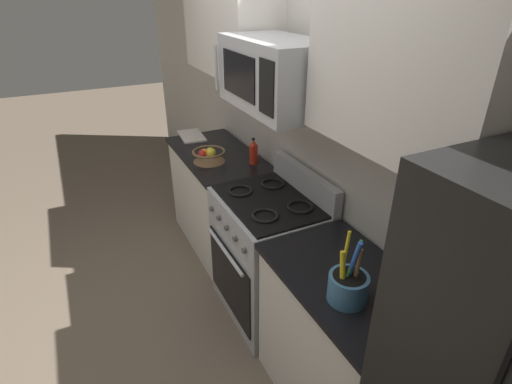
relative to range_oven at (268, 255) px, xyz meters
name	(u,v)px	position (x,y,z in m)	size (l,w,h in m)	color
ground_plane	(181,336)	(0.00, -0.68, -0.47)	(16.00, 16.00, 0.00)	#6B5B4C
wall_back	(320,137)	(0.00, 0.37, 0.83)	(8.00, 0.10, 2.60)	beige
counter_left	(219,200)	(-0.95, 0.00, -0.02)	(1.13, 0.59, 0.91)	silver
range_oven	(268,255)	(0.00, 0.00, 0.00)	(0.76, 0.64, 1.09)	#B2B5BA
counter_right	(342,344)	(0.86, 0.00, -0.02)	(0.94, 0.59, 0.91)	silver
microwave	(276,74)	(0.00, 0.03, 1.25)	(0.76, 0.44, 0.39)	#B2B5BA
upper_cabinets_left	(229,20)	(-0.96, 0.15, 1.47)	(1.12, 0.34, 0.77)	silver
upper_cabinets_right	(413,55)	(0.86, 0.15, 1.47)	(0.93, 0.34, 0.77)	silver
utensil_crock	(348,286)	(0.96, -0.11, 0.51)	(0.18, 0.18, 0.34)	teal
fruit_basket	(209,155)	(-0.81, -0.12, 0.49)	(0.26, 0.26, 0.11)	brown
cutting_board	(192,136)	(-1.43, -0.07, 0.44)	(0.36, 0.21, 0.02)	silver
bottle_hot_sauce	(254,152)	(-0.61, 0.18, 0.53)	(0.07, 0.07, 0.21)	red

